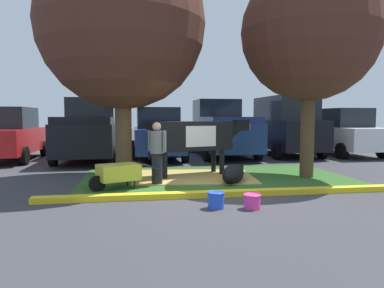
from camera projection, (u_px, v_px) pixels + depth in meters
The scene contains 18 objects.
ground_plane at pixel (210, 192), 7.87m from camera, with size 80.00×80.00×0.00m, color #38383D.
grass_island at pixel (216, 178), 9.64m from camera, with size 7.13×4.11×0.02m, color #2D5B23.
curb_yellow at pixel (240, 193), 7.47m from camera, with size 8.33×0.24×0.12m, color yellow.
hay_bedding at pixel (194, 177), 9.73m from camera, with size 3.20×2.40×0.04m, color tan.
shade_tree_left at pixel (122, 26), 9.20m from camera, with size 4.35×4.35×6.21m.
shade_tree_right at pixel (310, 33), 9.44m from camera, with size 3.66×3.66×5.74m.
cow_holstein at pixel (194, 136), 9.88m from camera, with size 3.07×1.31×1.58m.
calf_lying at pixel (233, 174), 8.86m from camera, with size 0.96×1.29×0.48m.
person_handler at pixel (157, 152), 8.57m from camera, with size 0.43×0.36×1.54m.
wheelbarrow at pixel (117, 173), 8.10m from camera, with size 1.58×1.03×0.63m.
bucket_blue at pixel (216, 200), 6.45m from camera, with size 0.32×0.32×0.30m.
bucket_pink at pixel (252, 201), 6.41m from camera, with size 0.33×0.33×0.27m.
sedan_red at pixel (10, 135), 13.45m from camera, with size 2.05×4.42×2.02m.
pickup_truck_black at pixel (90, 131), 13.82m from camera, with size 2.26×5.42×2.42m.
sedan_blue at pixel (157, 134), 14.10m from camera, with size 2.05×4.42×2.02m.
pickup_truck_maroon at pixel (221, 130), 15.13m from camera, with size 2.26×5.42×2.42m.
suv_black at pixel (284, 126), 15.33m from camera, with size 2.16×4.62×2.52m.
hatchback_white at pixel (342, 132), 15.42m from camera, with size 2.05×4.42×2.02m.
Camera 1 is at (-1.61, -7.61, 1.67)m, focal length 33.20 mm.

